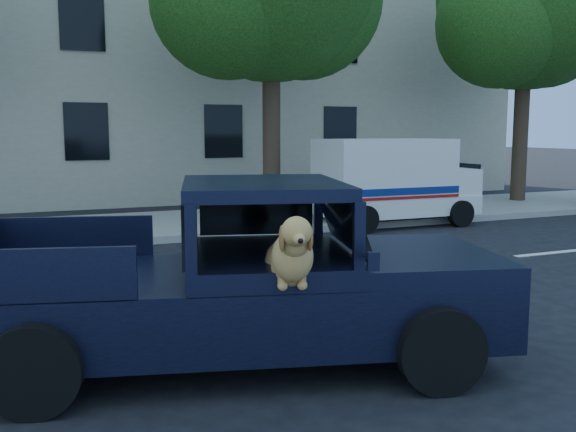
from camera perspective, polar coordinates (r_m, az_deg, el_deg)
name	(u,v)px	position (r m, az deg, el deg)	size (l,w,h in m)	color
ground	(151,394)	(5.84, -12.10, -15.18)	(120.00, 120.00, 0.00)	black
far_sidewalk	(65,231)	(14.69, -19.24, -1.27)	(60.00, 4.00, 0.15)	gray
lane_stripes	(240,284)	(9.47, -4.25, -6.06)	(21.60, 0.14, 0.01)	silver
street_tree_right	(527,10)	(20.77, 20.46, 16.81)	(6.00, 5.20, 8.60)	#332619
building_main	(137,61)	(22.27, -13.31, 13.28)	(26.00, 6.00, 9.00)	beige
pickup_truck	(230,303)	(6.23, -5.17, -7.75)	(5.28, 3.20, 1.77)	black
mail_truck	(393,188)	(15.35, 9.30, 2.49)	(3.73, 1.93, 2.04)	silver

